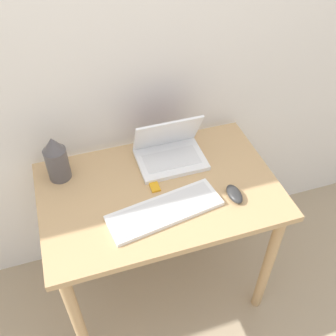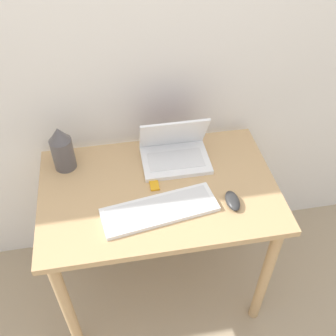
{
  "view_description": "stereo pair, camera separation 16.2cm",
  "coord_description": "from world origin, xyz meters",
  "px_view_note": "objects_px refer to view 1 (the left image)",
  "views": [
    {
      "loc": [
        -0.32,
        -0.78,
        2.0
      ],
      "look_at": [
        0.04,
        0.33,
        0.87
      ],
      "focal_mm": 42.0,
      "sensor_mm": 36.0,
      "label": 1
    },
    {
      "loc": [
        -0.16,
        -0.81,
        2.0
      ],
      "look_at": [
        0.04,
        0.33,
        0.87
      ],
      "focal_mm": 42.0,
      "sensor_mm": 36.0,
      "label": 2
    }
  ],
  "objects_px": {
    "vase": "(56,159)",
    "mp3_player": "(155,187)",
    "laptop": "(169,150)",
    "mouse": "(234,194)",
    "keyboard": "(165,210)"
  },
  "relations": [
    {
      "from": "vase",
      "to": "mp3_player",
      "type": "bearing_deg",
      "value": -27.16
    },
    {
      "from": "mp3_player",
      "to": "laptop",
      "type": "bearing_deg",
      "value": 53.49
    },
    {
      "from": "laptop",
      "to": "vase",
      "type": "distance_m",
      "value": 0.5
    },
    {
      "from": "vase",
      "to": "mouse",
      "type": "bearing_deg",
      "value": -26.93
    },
    {
      "from": "mouse",
      "to": "vase",
      "type": "bearing_deg",
      "value": 153.07
    },
    {
      "from": "keyboard",
      "to": "laptop",
      "type": "bearing_deg",
      "value": 68.67
    },
    {
      "from": "mouse",
      "to": "vase",
      "type": "height_order",
      "value": "vase"
    },
    {
      "from": "laptop",
      "to": "vase",
      "type": "bearing_deg",
      "value": 176.08
    },
    {
      "from": "keyboard",
      "to": "mouse",
      "type": "distance_m",
      "value": 0.3
    },
    {
      "from": "keyboard",
      "to": "mouse",
      "type": "relative_size",
      "value": 4.48
    },
    {
      "from": "keyboard",
      "to": "mp3_player",
      "type": "distance_m",
      "value": 0.14
    },
    {
      "from": "laptop",
      "to": "vase",
      "type": "height_order",
      "value": "laptop"
    },
    {
      "from": "mouse",
      "to": "mp3_player",
      "type": "distance_m",
      "value": 0.34
    },
    {
      "from": "vase",
      "to": "mp3_player",
      "type": "distance_m",
      "value": 0.43
    },
    {
      "from": "mouse",
      "to": "mp3_player",
      "type": "relative_size",
      "value": 1.97
    }
  ]
}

